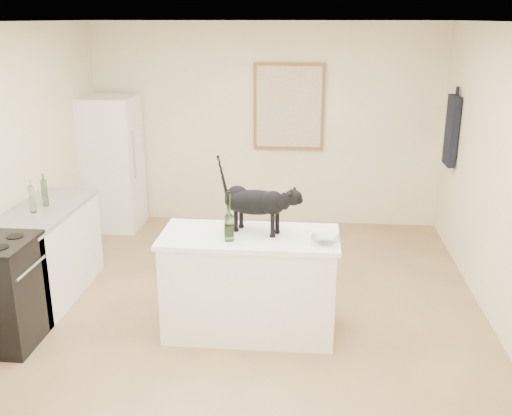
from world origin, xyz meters
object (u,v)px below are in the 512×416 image
(black_cat, at_px, (255,206))
(glass_bowl, at_px, (325,240))
(fridge, at_px, (112,163))
(wine_bottle, at_px, (229,219))

(black_cat, distance_m, glass_bowl, 0.66)
(fridge, height_order, wine_bottle, fridge)
(fridge, xyz_separation_m, glass_bowl, (2.68, -2.68, 0.08))
(black_cat, relative_size, wine_bottle, 1.83)
(fridge, height_order, black_cat, fridge)
(fridge, bearing_deg, wine_bottle, -54.89)
(wine_bottle, bearing_deg, glass_bowl, 1.25)
(black_cat, relative_size, glass_bowl, 2.87)
(wine_bottle, height_order, glass_bowl, wine_bottle)
(glass_bowl, bearing_deg, wine_bottle, -178.75)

